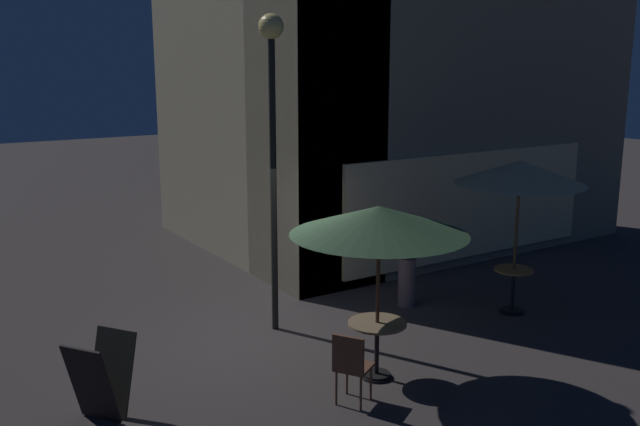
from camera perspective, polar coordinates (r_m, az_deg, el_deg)
ground_plane at (r=10.33m, az=-4.09°, el=-10.79°), size 60.00×60.00×0.00m
cafe_building at (r=14.76m, az=4.32°, el=11.78°), size 8.93×6.70×7.87m
street_lamp_near_corner at (r=10.22m, az=-3.91°, el=8.68°), size 0.36×0.36×4.70m
menu_sandwich_board at (r=8.57m, az=-17.36°, el=-12.69°), size 0.86×0.83×0.97m
cafe_table_0 at (r=9.18m, az=4.67°, el=-10.01°), size 0.76×0.76×0.76m
cafe_table_1 at (r=11.87m, az=15.46°, el=-5.54°), size 0.63×0.63×0.74m
patio_umbrella_0 at (r=8.72m, az=4.84°, el=-0.66°), size 2.25×2.25×2.29m
patio_umbrella_1 at (r=11.46m, az=15.97°, el=3.14°), size 2.06×2.06×2.52m
cafe_chair_0 at (r=8.47m, az=2.55°, el=-12.09°), size 0.54×0.54×0.91m
patron_standing_0 at (r=11.76m, az=7.12°, el=-3.77°), size 0.34×0.34×1.62m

